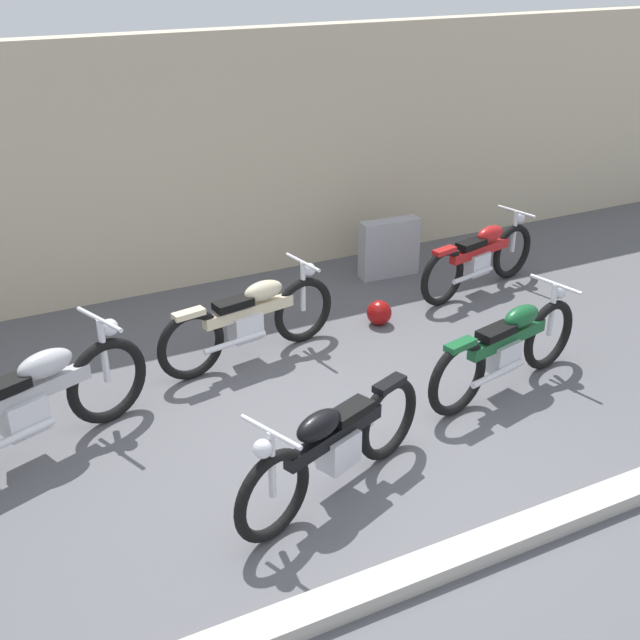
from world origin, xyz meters
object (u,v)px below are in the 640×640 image
Objects in this scene: motorcycle_black at (333,446)px; motorcycle_green at (508,347)px; motorcycle_cream at (251,319)px; helmet at (379,313)px; stone_marker at (389,248)px; motorcycle_silver at (31,404)px; motorcycle_red at (480,257)px.

motorcycle_green is at bearing 176.02° from motorcycle_black.
motorcycle_green is 1.00× the size of motorcycle_cream.
motorcycle_black is (-1.78, -2.33, 0.29)m from helmet.
stone_marker is at bearing -147.71° from motorcycle_black.
motorcycle_green is (0.34, -1.68, 0.30)m from helmet.
motorcycle_cream reaches higher than stone_marker.
stone_marker is 0.40× the size of motorcycle_black.
stone_marker is 4.87m from motorcycle_silver.
motorcycle_red is (3.29, 2.60, -0.01)m from motorcycle_black.
motorcycle_silver is (-3.67, -0.82, 0.34)m from helmet.
motorcycle_silver reaches higher than motorcycle_green.
stone_marker is 0.36× the size of motorcycle_silver.
motorcycle_silver is 1.06× the size of motorcycle_cream.
motorcycle_silver is at bearing 155.17° from motorcycle_green.
stone_marker is 2.61m from motorcycle_cream.
motorcycle_red reaches higher than helmet.
motorcycle_black is 0.99× the size of motorcycle_red.
motorcycle_green is at bearing -50.57° from motorcycle_cream.
motorcycle_silver reaches higher than motorcycle_black.
motorcycle_silver is (-4.01, 0.86, 0.04)m from motorcycle_green.
motorcycle_green is (-0.46, -2.81, 0.08)m from stone_marker.
stone_marker is at bearing 54.67° from helmet.
stone_marker is 4.32m from motorcycle_black.
motorcycle_cream reaches higher than motorcycle_red.
helmet is 0.14× the size of motorcycle_cream.
motorcycle_green is 1.04× the size of motorcycle_red.
motorcycle_silver is (-1.89, 1.51, 0.05)m from motorcycle_black.
motorcycle_black is at bearing -154.84° from motorcycle_red.
motorcycle_cream is (2.16, 0.73, -0.05)m from motorcycle_silver.
motorcycle_green reaches higher than motorcycle_red.
motorcycle_red is at bearing -3.21° from motorcycle_cream.
stone_marker is 1.12m from motorcycle_red.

